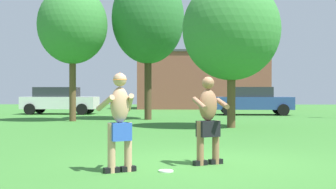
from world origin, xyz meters
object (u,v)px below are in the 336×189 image
at_px(car_blue_near_post, 253,100).
at_px(car_white_mid_lot, 59,100).
at_px(frisbee, 166,171).
at_px(tree_behind_players, 148,18).
at_px(tree_left_field, 231,30).
at_px(tree_right_field, 73,25).
at_px(player_with_cap, 120,118).
at_px(player_in_black, 208,119).

bearing_deg(car_blue_near_post, car_white_mid_lot, 176.98).
relative_size(frisbee, tree_behind_players, 0.04).
height_order(car_blue_near_post, tree_left_field, tree_left_field).
distance_m(frisbee, car_blue_near_post, 19.91).
bearing_deg(tree_right_field, frisbee, -70.84).
bearing_deg(tree_right_field, player_with_cap, -73.88).
height_order(player_in_black, tree_right_field, tree_right_field).
relative_size(player_with_cap, tree_left_field, 0.30).
xyz_separation_m(car_blue_near_post, tree_right_field, (-8.89, -6.05, 3.46)).
relative_size(tree_right_field, tree_behind_players, 0.87).
distance_m(car_white_mid_lot, tree_behind_players, 8.69).
bearing_deg(tree_right_field, player_in_black, -66.82).
height_order(player_with_cap, car_blue_near_post, player_with_cap).
bearing_deg(car_white_mid_lot, frisbee, -70.81).
bearing_deg(car_blue_near_post, player_with_cap, -104.40).
bearing_deg(tree_left_field, frisbee, -101.90).
distance_m(player_in_black, tree_right_field, 14.13).
height_order(player_with_cap, car_white_mid_lot, player_with_cap).
relative_size(car_blue_near_post, tree_behind_players, 0.62).
bearing_deg(player_with_cap, tree_right_field, 106.12).
bearing_deg(tree_behind_players, frisbee, -84.68).
relative_size(player_with_cap, tree_behind_players, 0.24).
height_order(frisbee, tree_right_field, tree_right_field).
bearing_deg(tree_right_field, car_white_mid_lot, 109.26).
distance_m(tree_right_field, tree_behind_players, 3.57).
bearing_deg(car_blue_near_post, tree_left_field, -102.73).
distance_m(frisbee, tree_right_field, 14.81).
distance_m(player_in_black, tree_behind_players, 14.61).
height_order(frisbee, tree_left_field, tree_left_field).
bearing_deg(player_in_black, frisbee, -133.25).
distance_m(car_blue_near_post, tree_behind_players, 8.34).
height_order(player_with_cap, tree_left_field, tree_left_field).
relative_size(car_blue_near_post, tree_right_field, 0.72).
bearing_deg(frisbee, player_with_cap, -175.58).
height_order(player_in_black, frisbee, player_in_black).
height_order(player_with_cap, player_in_black, player_with_cap).
xyz_separation_m(tree_left_field, tree_right_field, (-6.71, 3.62, 0.68)).
distance_m(player_with_cap, tree_behind_players, 15.28).
relative_size(player_in_black, car_blue_near_post, 0.37).
bearing_deg(tree_behind_players, tree_left_field, -55.15).
bearing_deg(tree_behind_players, car_white_mid_lot, 136.45).
height_order(car_white_mid_lot, tree_left_field, tree_left_field).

